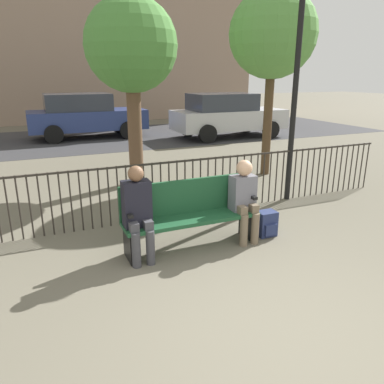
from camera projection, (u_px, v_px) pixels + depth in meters
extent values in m
plane|color=#605B4C|center=(284.00, 341.00, 3.32)|extent=(80.00, 80.00, 0.00)
cube|color=#194728|center=(192.00, 219.00, 5.00)|extent=(1.86, 0.45, 0.05)
cube|color=#194728|center=(186.00, 196.00, 5.09)|extent=(1.86, 0.05, 0.47)
cube|color=black|center=(129.00, 245.00, 4.74)|extent=(0.06, 0.38, 0.40)
cube|color=black|center=(247.00, 224.00, 5.40)|extent=(0.06, 0.38, 0.40)
cube|color=black|center=(127.00, 212.00, 4.60)|extent=(0.06, 0.38, 0.04)
cube|color=black|center=(249.00, 195.00, 5.26)|extent=(0.06, 0.38, 0.04)
cylinder|color=#3D3D42|center=(136.00, 250.00, 4.55)|extent=(0.11, 0.11, 0.45)
cylinder|color=#3D3D42|center=(150.00, 248.00, 4.62)|extent=(0.11, 0.11, 0.45)
cube|color=#3D3D42|center=(133.00, 226.00, 4.56)|extent=(0.11, 0.20, 0.12)
cube|color=#3D3D42|center=(147.00, 224.00, 4.62)|extent=(0.11, 0.20, 0.12)
cube|color=black|center=(137.00, 204.00, 4.62)|extent=(0.34, 0.22, 0.58)
sphere|color=brown|center=(136.00, 174.00, 4.49)|extent=(0.19, 0.19, 0.19)
cylinder|color=brown|center=(244.00, 231.00, 5.12)|extent=(0.11, 0.11, 0.45)
cylinder|color=brown|center=(255.00, 229.00, 5.19)|extent=(0.11, 0.11, 0.45)
cube|color=brown|center=(241.00, 209.00, 5.13)|extent=(0.11, 0.20, 0.12)
cube|color=brown|center=(252.00, 208.00, 5.20)|extent=(0.11, 0.20, 0.12)
cube|color=slate|center=(243.00, 193.00, 5.21)|extent=(0.34, 0.22, 0.49)
sphere|color=tan|center=(244.00, 168.00, 5.09)|extent=(0.22, 0.22, 0.22)
cube|color=navy|center=(266.00, 223.00, 5.47)|extent=(0.27, 0.21, 0.37)
cube|color=navy|center=(271.00, 230.00, 5.38)|extent=(0.19, 0.04, 0.17)
cylinder|color=#2D2823|center=(8.00, 210.00, 5.19)|extent=(0.02, 0.02, 0.95)
cylinder|color=#2D2823|center=(19.00, 208.00, 5.25)|extent=(0.02, 0.02, 0.95)
cylinder|color=#2D2823|center=(30.00, 207.00, 5.30)|extent=(0.02, 0.02, 0.95)
cylinder|color=#2D2823|center=(41.00, 206.00, 5.35)|extent=(0.02, 0.02, 0.95)
cylinder|color=#2D2823|center=(51.00, 204.00, 5.41)|extent=(0.02, 0.02, 0.95)
cylinder|color=#2D2823|center=(61.00, 203.00, 5.46)|extent=(0.02, 0.02, 0.95)
cylinder|color=#2D2823|center=(71.00, 202.00, 5.51)|extent=(0.02, 0.02, 0.95)
cylinder|color=#2D2823|center=(81.00, 201.00, 5.57)|extent=(0.02, 0.02, 0.95)
cylinder|color=#2D2823|center=(90.00, 199.00, 5.62)|extent=(0.02, 0.02, 0.95)
cylinder|color=#2D2823|center=(100.00, 198.00, 5.67)|extent=(0.02, 0.02, 0.95)
cylinder|color=#2D2823|center=(109.00, 197.00, 5.72)|extent=(0.02, 0.02, 0.95)
cylinder|color=#2D2823|center=(118.00, 196.00, 5.78)|extent=(0.02, 0.02, 0.95)
cylinder|color=#2D2823|center=(127.00, 195.00, 5.83)|extent=(0.02, 0.02, 0.95)
cylinder|color=#2D2823|center=(136.00, 194.00, 5.88)|extent=(0.02, 0.02, 0.95)
cylinder|color=#2D2823|center=(144.00, 193.00, 5.94)|extent=(0.02, 0.02, 0.95)
cylinder|color=#2D2823|center=(153.00, 192.00, 5.99)|extent=(0.02, 0.02, 0.95)
cylinder|color=#2D2823|center=(161.00, 191.00, 6.04)|extent=(0.02, 0.02, 0.95)
cylinder|color=#2D2823|center=(169.00, 190.00, 6.10)|extent=(0.02, 0.02, 0.95)
cylinder|color=#2D2823|center=(177.00, 189.00, 6.15)|extent=(0.02, 0.02, 0.95)
cylinder|color=#2D2823|center=(185.00, 188.00, 6.20)|extent=(0.02, 0.02, 0.95)
cylinder|color=#2D2823|center=(193.00, 187.00, 6.25)|extent=(0.02, 0.02, 0.95)
cylinder|color=#2D2823|center=(200.00, 186.00, 6.31)|extent=(0.02, 0.02, 0.95)
cylinder|color=#2D2823|center=(208.00, 185.00, 6.36)|extent=(0.02, 0.02, 0.95)
cylinder|color=#2D2823|center=(215.00, 184.00, 6.41)|extent=(0.02, 0.02, 0.95)
cylinder|color=#2D2823|center=(222.00, 183.00, 6.47)|extent=(0.02, 0.02, 0.95)
cylinder|color=#2D2823|center=(230.00, 182.00, 6.52)|extent=(0.02, 0.02, 0.95)
cylinder|color=#2D2823|center=(237.00, 181.00, 6.57)|extent=(0.02, 0.02, 0.95)
cylinder|color=#2D2823|center=(243.00, 180.00, 6.63)|extent=(0.02, 0.02, 0.95)
cylinder|color=#2D2823|center=(250.00, 180.00, 6.68)|extent=(0.02, 0.02, 0.95)
cylinder|color=#2D2823|center=(257.00, 179.00, 6.73)|extent=(0.02, 0.02, 0.95)
cylinder|color=#2D2823|center=(263.00, 178.00, 6.78)|extent=(0.02, 0.02, 0.95)
cylinder|color=#2D2823|center=(270.00, 177.00, 6.84)|extent=(0.02, 0.02, 0.95)
cylinder|color=#2D2823|center=(276.00, 176.00, 6.89)|extent=(0.02, 0.02, 0.95)
cylinder|color=#2D2823|center=(283.00, 176.00, 6.94)|extent=(0.02, 0.02, 0.95)
cylinder|color=#2D2823|center=(289.00, 175.00, 7.00)|extent=(0.02, 0.02, 0.95)
cylinder|color=#2D2823|center=(295.00, 174.00, 7.05)|extent=(0.02, 0.02, 0.95)
cylinder|color=#2D2823|center=(301.00, 173.00, 7.10)|extent=(0.02, 0.02, 0.95)
cylinder|color=#2D2823|center=(307.00, 173.00, 7.16)|extent=(0.02, 0.02, 0.95)
cylinder|color=#2D2823|center=(312.00, 172.00, 7.21)|extent=(0.02, 0.02, 0.95)
cylinder|color=#2D2823|center=(318.00, 171.00, 7.26)|extent=(0.02, 0.02, 0.95)
cylinder|color=#2D2823|center=(324.00, 171.00, 7.31)|extent=(0.02, 0.02, 0.95)
cylinder|color=#2D2823|center=(329.00, 170.00, 7.37)|extent=(0.02, 0.02, 0.95)
cylinder|color=#2D2823|center=(335.00, 169.00, 7.42)|extent=(0.02, 0.02, 0.95)
cylinder|color=#2D2823|center=(340.00, 169.00, 7.47)|extent=(0.02, 0.02, 0.95)
cylinder|color=#2D2823|center=(346.00, 168.00, 7.53)|extent=(0.02, 0.02, 0.95)
cylinder|color=#2D2823|center=(351.00, 167.00, 7.58)|extent=(0.02, 0.02, 0.95)
cylinder|color=#2D2823|center=(356.00, 167.00, 7.63)|extent=(0.02, 0.02, 0.95)
cylinder|color=#2D2823|center=(361.00, 166.00, 7.69)|extent=(0.02, 0.02, 0.95)
cylinder|color=#2D2823|center=(366.00, 165.00, 7.74)|extent=(0.02, 0.02, 0.95)
cube|color=#2D2823|center=(162.00, 163.00, 5.91)|extent=(9.00, 0.03, 0.03)
cylinder|color=#4C3823|center=(268.00, 119.00, 8.58)|extent=(0.20, 0.20, 2.59)
sphere|color=#569342|center=(273.00, 34.00, 8.04)|extent=(1.90, 1.90, 1.90)
cylinder|color=brown|center=(135.00, 130.00, 7.85)|extent=(0.30, 0.30, 2.32)
sphere|color=#478438|center=(131.00, 45.00, 7.35)|extent=(1.85, 1.85, 1.85)
cylinder|color=black|center=(294.00, 106.00, 6.63)|extent=(0.10, 0.10, 3.49)
cube|color=#333335|center=(86.00, 139.00, 13.83)|extent=(24.00, 6.00, 0.01)
cube|color=navy|center=(88.00, 120.00, 13.92)|extent=(4.20, 1.70, 0.70)
cube|color=#2D333D|center=(78.00, 102.00, 13.61)|extent=(2.31, 1.56, 0.60)
cylinder|color=black|center=(129.00, 130.00, 13.76)|extent=(0.64, 0.20, 0.64)
cylinder|color=black|center=(118.00, 125.00, 15.28)|extent=(0.64, 0.20, 0.64)
cylinder|color=black|center=(54.00, 134.00, 12.77)|extent=(0.64, 0.20, 0.64)
cylinder|color=black|center=(51.00, 128.00, 14.29)|extent=(0.64, 0.20, 0.64)
cube|color=#B7B7BC|center=(229.00, 119.00, 14.03)|extent=(4.20, 1.70, 0.70)
cube|color=#2D333D|center=(222.00, 102.00, 13.72)|extent=(2.31, 1.56, 0.60)
cylinder|color=black|center=(271.00, 130.00, 13.87)|extent=(0.64, 0.20, 0.64)
cylinder|color=black|center=(246.00, 124.00, 15.39)|extent=(0.64, 0.20, 0.64)
cylinder|color=black|center=(208.00, 134.00, 12.88)|extent=(0.64, 0.20, 0.64)
cylinder|color=black|center=(188.00, 128.00, 14.41)|extent=(0.64, 0.20, 0.64)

